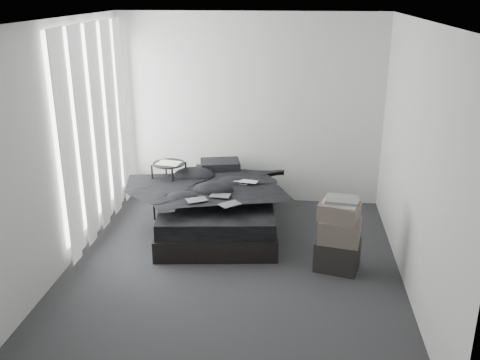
# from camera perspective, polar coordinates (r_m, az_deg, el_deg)

# --- Properties ---
(floor) EXTENTS (3.60, 4.20, 0.01)m
(floor) POSITION_cam_1_polar(r_m,az_deg,el_deg) (5.87, -0.85, -9.57)
(floor) COLOR #2B2B2D
(floor) RESTS_ON ground
(ceiling) EXTENTS (3.60, 4.20, 0.01)m
(ceiling) POSITION_cam_1_polar(r_m,az_deg,el_deg) (5.12, -1.00, 16.68)
(ceiling) COLOR white
(ceiling) RESTS_ON ground
(wall_back) EXTENTS (3.60, 0.01, 2.60)m
(wall_back) POSITION_cam_1_polar(r_m,az_deg,el_deg) (7.37, 1.10, 7.45)
(wall_back) COLOR silver
(wall_back) RESTS_ON ground
(wall_front) EXTENTS (3.60, 0.01, 2.60)m
(wall_front) POSITION_cam_1_polar(r_m,az_deg,el_deg) (3.43, -5.26, -7.75)
(wall_front) COLOR silver
(wall_front) RESTS_ON ground
(wall_left) EXTENTS (0.01, 4.20, 2.60)m
(wall_left) POSITION_cam_1_polar(r_m,az_deg,el_deg) (5.85, -18.74, 3.07)
(wall_left) COLOR silver
(wall_left) RESTS_ON ground
(wall_right) EXTENTS (0.01, 4.20, 2.60)m
(wall_right) POSITION_cam_1_polar(r_m,az_deg,el_deg) (5.44, 18.26, 1.91)
(wall_right) COLOR silver
(wall_right) RESTS_ON ground
(window_left) EXTENTS (0.02, 2.00, 2.30)m
(window_left) POSITION_cam_1_polar(r_m,az_deg,el_deg) (6.62, -15.48, 5.75)
(window_left) COLOR white
(window_left) RESTS_ON wall_left
(curtain_left) EXTENTS (0.06, 2.12, 2.48)m
(curtain_left) POSITION_cam_1_polar(r_m,az_deg,el_deg) (6.62, -15.02, 5.16)
(curtain_left) COLOR white
(curtain_left) RESTS_ON wall_left
(bed) EXTENTS (1.59, 1.98, 0.25)m
(bed) POSITION_cam_1_polar(r_m,az_deg,el_deg) (6.75, -2.38, -4.27)
(bed) COLOR black
(bed) RESTS_ON floor
(mattress) EXTENTS (1.53, 1.92, 0.20)m
(mattress) POSITION_cam_1_polar(r_m,az_deg,el_deg) (6.67, -2.40, -2.52)
(mattress) COLOR black
(mattress) RESTS_ON bed
(duvet) EXTENTS (1.53, 1.71, 0.21)m
(duvet) POSITION_cam_1_polar(r_m,az_deg,el_deg) (6.55, -2.44, -1.02)
(duvet) COLOR black
(duvet) RESTS_ON mattress
(pillow_lower) EXTENTS (0.59, 0.44, 0.12)m
(pillow_lower) POSITION_cam_1_polar(r_m,az_deg,el_deg) (7.28, -2.60, 0.78)
(pillow_lower) COLOR black
(pillow_lower) RESTS_ON mattress
(pillow_upper) EXTENTS (0.58, 0.46, 0.12)m
(pillow_upper) POSITION_cam_1_polar(r_m,az_deg,el_deg) (7.22, -2.13, 1.64)
(pillow_upper) COLOR black
(pillow_upper) RESTS_ON pillow_lower
(laptop) EXTENTS (0.33, 0.24, 0.02)m
(laptop) POSITION_cam_1_polar(r_m,az_deg,el_deg) (6.59, 0.51, 0.23)
(laptop) COLOR silver
(laptop) RESTS_ON duvet
(comic_a) EXTENTS (0.28, 0.24, 0.01)m
(comic_a) POSITION_cam_1_polar(r_m,az_deg,el_deg) (6.11, -4.67, -1.54)
(comic_a) COLOR black
(comic_a) RESTS_ON duvet
(comic_b) EXTENTS (0.24, 0.17, 0.01)m
(comic_b) POSITION_cam_1_polar(r_m,az_deg,el_deg) (6.22, -2.14, -1.04)
(comic_b) COLOR black
(comic_b) RESTS_ON duvet
(comic_c) EXTENTS (0.27, 0.27, 0.01)m
(comic_c) POSITION_cam_1_polar(r_m,az_deg,el_deg) (5.96, -1.09, -1.91)
(comic_c) COLOR black
(comic_c) RESTS_ON duvet
(side_stand) EXTENTS (0.53, 0.53, 0.75)m
(side_stand) POSITION_cam_1_polar(r_m,az_deg,el_deg) (7.04, -7.48, -1.17)
(side_stand) COLOR black
(side_stand) RESTS_ON floor
(papers) EXTENTS (0.33, 0.27, 0.02)m
(papers) POSITION_cam_1_polar(r_m,az_deg,el_deg) (6.90, -7.60, 1.77)
(papers) COLOR white
(papers) RESTS_ON side_stand
(floor_books) EXTENTS (0.15, 0.20, 0.12)m
(floor_books) POSITION_cam_1_polar(r_m,az_deg,el_deg) (6.77, -8.28, -5.01)
(floor_books) COLOR black
(floor_books) RESTS_ON floor
(box_lower) EXTENTS (0.53, 0.46, 0.33)m
(box_lower) POSITION_cam_1_polar(r_m,az_deg,el_deg) (5.92, 10.33, -7.84)
(box_lower) COLOR black
(box_lower) RESTS_ON floor
(box_mid) EXTENTS (0.48, 0.41, 0.25)m
(box_mid) POSITION_cam_1_polar(r_m,az_deg,el_deg) (5.78, 10.58, -5.31)
(box_mid) COLOR brown
(box_mid) RESTS_ON box_lower
(box_upper) EXTENTS (0.48, 0.43, 0.18)m
(box_upper) POSITION_cam_1_polar(r_m,az_deg,el_deg) (5.70, 10.55, -3.29)
(box_upper) COLOR brown
(box_upper) RESTS_ON box_mid
(art_book_white) EXTENTS (0.40, 0.35, 0.03)m
(art_book_white) POSITION_cam_1_polar(r_m,az_deg,el_deg) (5.66, 10.71, -2.32)
(art_book_white) COLOR silver
(art_book_white) RESTS_ON box_upper
(art_book_snake) EXTENTS (0.37, 0.31, 0.03)m
(art_book_snake) POSITION_cam_1_polar(r_m,az_deg,el_deg) (5.64, 10.81, -2.06)
(art_book_snake) COLOR silver
(art_book_snake) RESTS_ON art_book_white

